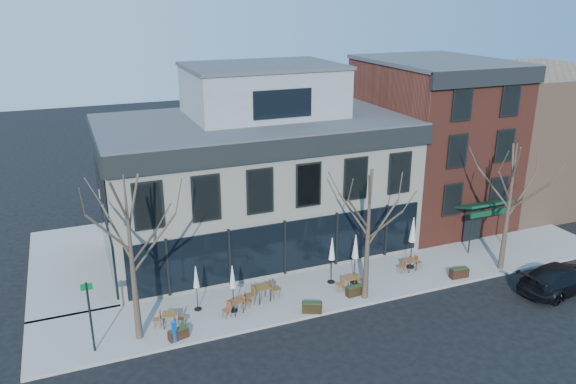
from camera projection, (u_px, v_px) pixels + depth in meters
name	position (u px, v px, depth m)	size (l,w,h in m)	color
ground	(284.00, 277.00, 31.86)	(120.00, 120.00, 0.00)	black
sidewalk_front	(353.00, 283.00, 31.10)	(33.50, 4.70, 0.15)	gray
sidewalk_side	(70.00, 266.00, 33.09)	(4.50, 12.00, 0.15)	gray
corner_building	(255.00, 173.00, 34.77)	(18.39, 10.39, 11.10)	silver
red_brick_building	(431.00, 140.00, 38.98)	(8.20, 11.78, 11.18)	maroon
bg_building	(530.00, 134.00, 43.63)	(12.00, 12.00, 10.00)	#8C664C
tree_corner	(132.00, 257.00, 24.64)	(3.93, 3.98, 7.92)	#382B21
tree_mid	(368.00, 233.00, 28.26)	(3.50, 3.55, 7.04)	#382B21
tree_right	(509.00, 206.00, 31.38)	(3.72, 3.77, 7.48)	#382B21
sign_pole	(90.00, 313.00, 24.38)	(0.50, 0.10, 3.40)	black
parked_sedan	(561.00, 278.00, 30.18)	(2.14, 5.27, 1.53)	black
call_box	(174.00, 330.00, 25.42)	(0.24, 0.24, 1.19)	#0E4FB7
cafe_set_0	(169.00, 318.00, 26.74)	(1.62, 0.79, 0.83)	brown
cafe_set_1	(236.00, 305.00, 27.85)	(1.63, 0.97, 0.84)	brown
cafe_set_2	(262.00, 292.00, 28.96)	(1.97, 0.85, 1.02)	brown
cafe_set_3	(350.00, 281.00, 30.18)	(1.64, 0.71, 0.85)	brown
cafe_set_4	(410.00, 264.00, 32.23)	(1.59, 0.68, 0.83)	brown
umbrella_0	(196.00, 279.00, 27.74)	(0.39, 0.39, 2.42)	black
umbrella_1	(233.00, 279.00, 27.58)	(0.40, 0.40, 2.53)	black
umbrella_2	(332.00, 251.00, 30.38)	(0.43, 0.43, 2.68)	black
umbrella_3	(355.00, 249.00, 30.31)	(0.46, 0.46, 2.87)	black
umbrella_4	(413.00, 232.00, 32.00)	(0.50, 0.50, 3.13)	black
planter_0	(178.00, 334.00, 25.81)	(0.99, 0.59, 0.52)	#311B10
planter_1	(312.00, 307.00, 27.98)	(1.08, 0.78, 0.56)	black
planter_2	(355.00, 291.00, 29.59)	(0.99, 0.48, 0.53)	black
planter_3	(459.00, 273.00, 31.46)	(1.08, 0.50, 0.59)	black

